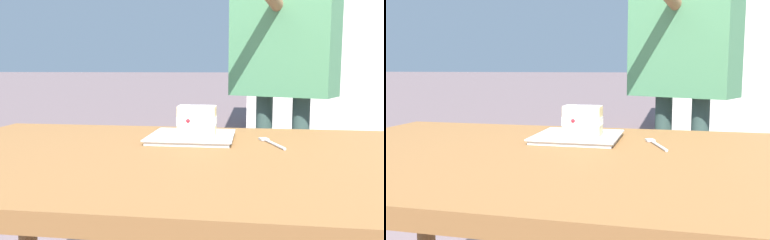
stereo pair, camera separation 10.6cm
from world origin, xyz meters
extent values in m
cylinder|color=brown|center=(0.66, -0.41, 0.35)|extent=(0.07, 0.07, 0.71)
cube|color=brown|center=(0.00, 0.00, 0.73)|extent=(1.45, 0.93, 0.04)
cube|color=white|center=(-0.01, -0.20, 0.75)|extent=(0.24, 0.24, 0.01)
cube|color=white|center=(-0.01, -0.20, 0.76)|extent=(0.25, 0.25, 0.00)
cube|color=#EAD18C|center=(-0.03, -0.19, 0.78)|extent=(0.11, 0.06, 0.03)
cube|color=white|center=(-0.03, -0.19, 0.80)|extent=(0.12, 0.06, 0.03)
sphere|color=#B21923|center=(-0.01, -0.16, 0.81)|extent=(0.01, 0.01, 0.01)
sphere|color=#B21923|center=(0.00, -0.22, 0.80)|extent=(0.02, 0.02, 0.02)
cube|color=#EAD18C|center=(-0.03, -0.19, 0.83)|extent=(0.11, 0.06, 0.03)
cube|color=white|center=(-0.03, -0.19, 0.85)|extent=(0.11, 0.06, 0.00)
cylinder|color=silver|center=(-0.26, -0.13, 0.75)|extent=(0.05, 0.13, 0.01)
cube|color=silver|center=(-0.23, -0.21, 0.75)|extent=(0.03, 0.04, 0.01)
cylinder|color=#334B43|center=(-0.25, -0.91, 0.42)|extent=(0.08, 0.08, 0.84)
cylinder|color=#334B43|center=(-0.41, -0.84, 0.42)|extent=(0.08, 0.08, 0.84)
cube|color=#4C895B|center=(-0.33, -0.87, 1.13)|extent=(0.49, 0.37, 0.59)
cube|color=silver|center=(-1.79, -4.79, 1.38)|extent=(3.30, 3.83, 2.77)
camera|label=1|loc=(-0.19, 1.03, 0.96)|focal=38.89mm
camera|label=2|loc=(-0.30, 1.01, 0.96)|focal=38.89mm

